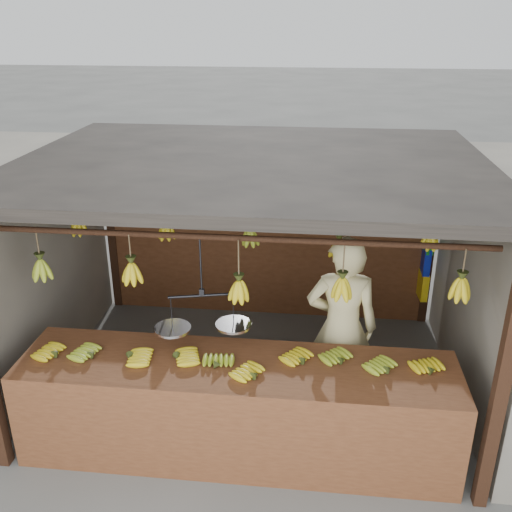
# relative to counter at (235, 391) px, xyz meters

# --- Properties ---
(ground) EXTENTS (80.00, 80.00, 0.00)m
(ground) POSITION_rel_counter_xyz_m (0.00, 1.23, -0.72)
(ground) COLOR #5B5B57
(stall) EXTENTS (4.30, 3.30, 2.40)m
(stall) POSITION_rel_counter_xyz_m (0.00, 1.56, 1.25)
(stall) COLOR black
(stall) RESTS_ON ground
(counter) EXTENTS (3.73, 0.85, 0.96)m
(counter) POSITION_rel_counter_xyz_m (0.00, 0.00, 0.00)
(counter) COLOR brown
(counter) RESTS_ON ground
(hanging_bananas) EXTENTS (3.64, 2.25, 0.40)m
(hanging_bananas) POSITION_rel_counter_xyz_m (0.01, 1.23, 0.92)
(hanging_bananas) COLOR #92A523
(hanging_bananas) RESTS_ON ground
(balance_scale) EXTENTS (0.80, 0.42, 0.83)m
(balance_scale) POSITION_rel_counter_xyz_m (-0.30, 0.23, 0.50)
(balance_scale) COLOR black
(balance_scale) RESTS_ON ground
(vendor) EXTENTS (0.67, 0.44, 1.84)m
(vendor) POSITION_rel_counter_xyz_m (0.89, 0.80, 0.20)
(vendor) COLOR beige
(vendor) RESTS_ON ground
(bag_bundles) EXTENTS (0.08, 0.26, 1.17)m
(bag_bundles) POSITION_rel_counter_xyz_m (1.94, 2.58, 0.29)
(bag_bundles) COLOR red
(bag_bundles) RESTS_ON ground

